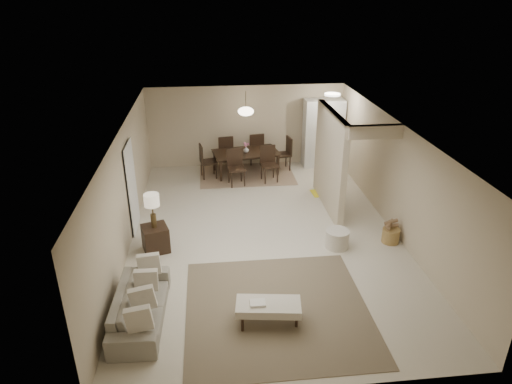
{
  "coord_description": "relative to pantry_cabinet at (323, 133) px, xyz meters",
  "views": [
    {
      "loc": [
        -1.18,
        -9.12,
        5.24
      ],
      "look_at": [
        -0.18,
        0.01,
        1.05
      ],
      "focal_mm": 32.0,
      "sensor_mm": 36.0,
      "label": 1
    }
  ],
  "objects": [
    {
      "name": "dining_rug",
      "position": [
        -2.42,
        -0.45,
        -1.04
      ],
      "size": [
        2.8,
        2.1,
        0.01
      ],
      "primitive_type": "cube",
      "color": "#896F55",
      "rests_on": "floor"
    },
    {
      "name": "vase",
      "position": [
        -2.42,
        -0.45,
        -0.28
      ],
      "size": [
        0.2,
        0.2,
        0.17
      ],
      "primitive_type": "imported",
      "rotation": [
        0.0,
        0.0,
        0.22
      ],
      "color": "silver",
      "rests_on": "dining_table"
    },
    {
      "name": "partition",
      "position": [
        -0.55,
        -2.9,
        0.2
      ],
      "size": [
        0.15,
        2.5,
        2.5
      ],
      "primitive_type": "cube",
      "color": "#C0AE91",
      "rests_on": "floor"
    },
    {
      "name": "pantry_cabinet",
      "position": [
        0.0,
        0.0,
        0.0
      ],
      "size": [
        1.2,
        0.55,
        2.1
      ],
      "primitive_type": "cube",
      "color": "silver",
      "rests_on": "floor"
    },
    {
      "name": "dining_table",
      "position": [
        -2.42,
        -0.45,
        -0.71
      ],
      "size": [
        2.09,
        1.39,
        0.68
      ],
      "primitive_type": "imported",
      "rotation": [
        0.0,
        0.0,
        0.17
      ],
      "color": "black",
      "rests_on": "dining_rug"
    },
    {
      "name": "table_lamp",
      "position": [
        -4.75,
        -4.63,
        0.08
      ],
      "size": [
        0.32,
        0.32,
        0.76
      ],
      "color": "#4D3C21",
      "rests_on": "side_table"
    },
    {
      "name": "dining_chairs",
      "position": [
        -2.42,
        -0.45,
        -0.54
      ],
      "size": [
        2.79,
        2.21,
        1.03
      ],
      "color": "black",
      "rests_on": "dining_rug"
    },
    {
      "name": "living_rug",
      "position": [
        -2.46,
        -6.88,
        -1.04
      ],
      "size": [
        3.2,
        3.2,
        0.01
      ],
      "primitive_type": "cube",
      "color": "brown",
      "rests_on": "floor"
    },
    {
      "name": "flush_light",
      "position": [
        -0.05,
        -0.95,
        1.41
      ],
      "size": [
        0.44,
        0.44,
        0.05
      ],
      "primitive_type": "cylinder",
      "color": "white",
      "rests_on": "ceiling"
    },
    {
      "name": "pendant_light",
      "position": [
        -2.42,
        -0.45,
        0.87
      ],
      "size": [
        0.46,
        0.46,
        0.71
      ],
      "color": "#4D3C21",
      "rests_on": "ceiling"
    },
    {
      "name": "wicker_basket",
      "position": [
        0.4,
        -4.85,
        -0.89
      ],
      "size": [
        0.44,
        0.44,
        0.33
      ],
      "primitive_type": "cylinder",
      "rotation": [
        0.0,
        0.0,
        0.16
      ],
      "color": "olive",
      "rests_on": "floor"
    },
    {
      "name": "side_table",
      "position": [
        -4.75,
        -4.63,
        -0.77
      ],
      "size": [
        0.65,
        0.65,
        0.57
      ],
      "primitive_type": "cube",
      "rotation": [
        0.0,
        0.0,
        0.3
      ],
      "color": "black",
      "rests_on": "floor"
    },
    {
      "name": "left_wall",
      "position": [
        -5.35,
        -4.15,
        0.2
      ],
      "size": [
        0.0,
        9.0,
        9.0
      ],
      "primitive_type": "plane",
      "rotation": [
        1.57,
        0.0,
        1.57
      ],
      "color": "#C0AE91",
      "rests_on": "floor"
    },
    {
      "name": "back_wall",
      "position": [
        -2.35,
        0.35,
        0.2
      ],
      "size": [
        6.0,
        0.0,
        6.0
      ],
      "primitive_type": "plane",
      "rotation": [
        1.57,
        0.0,
        0.0
      ],
      "color": "#C0AE91",
      "rests_on": "floor"
    },
    {
      "name": "round_pouf",
      "position": [
        -0.84,
        -4.93,
        -0.85
      ],
      "size": [
        0.52,
        0.52,
        0.4
      ],
      "primitive_type": "cylinder",
      "color": "beige",
      "rests_on": "floor"
    },
    {
      "name": "ceiling",
      "position": [
        -2.35,
        -4.15,
        1.45
      ],
      "size": [
        9.0,
        9.0,
        0.0
      ],
      "primitive_type": "plane",
      "rotation": [
        3.14,
        0.0,
        0.0
      ],
      "color": "white",
      "rests_on": "back_wall"
    },
    {
      "name": "floor",
      "position": [
        -2.35,
        -4.15,
        -1.05
      ],
      "size": [
        9.0,
        9.0,
        0.0
      ],
      "primitive_type": "plane",
      "color": "beige",
      "rests_on": "ground"
    },
    {
      "name": "right_wall",
      "position": [
        0.65,
        -4.15,
        0.2
      ],
      "size": [
        0.0,
        9.0,
        9.0
      ],
      "primitive_type": "plane",
      "rotation": [
        1.57,
        0.0,
        -1.57
      ],
      "color": "#C0AE91",
      "rests_on": "floor"
    },
    {
      "name": "yellow_mat",
      "position": [
        -0.35,
        -2.11,
        -1.04
      ],
      "size": [
        0.87,
        0.57,
        0.01
      ],
      "primitive_type": "cube",
      "rotation": [
        0.0,
        0.0,
        0.07
      ],
      "color": "yellow",
      "rests_on": "floor"
    },
    {
      "name": "sofa",
      "position": [
        -4.8,
        -6.88,
        -0.76
      ],
      "size": [
        2.04,
        0.86,
        0.59
      ],
      "primitive_type": "imported",
      "rotation": [
        0.0,
        0.0,
        1.53
      ],
      "color": "gray",
      "rests_on": "floor"
    },
    {
      "name": "doorway",
      "position": [
        -5.32,
        -3.55,
        -0.03
      ],
      "size": [
        0.04,
        0.9,
        2.04
      ],
      "primitive_type": "cube",
      "color": "black",
      "rests_on": "floor"
    },
    {
      "name": "ottoman_bench",
      "position": [
        -2.66,
        -7.18,
        -0.74
      ],
      "size": [
        1.14,
        0.64,
        0.39
      ],
      "rotation": [
        0.0,
        0.0,
        -0.13
      ],
      "color": "beige",
      "rests_on": "living_rug"
    }
  ]
}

